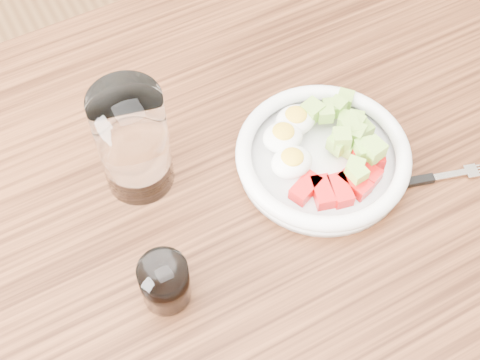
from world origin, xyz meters
name	(u,v)px	position (x,y,z in m)	size (l,w,h in m)	color
dining_table	(249,229)	(0.00, 0.00, 0.67)	(1.50, 0.90, 0.77)	brown
bowl	(322,154)	(0.12, 0.00, 0.79)	(0.25, 0.25, 0.06)	white
fork	(420,180)	(0.22, -0.10, 0.77)	(0.19, 0.07, 0.01)	black
water_glass	(133,141)	(-0.12, 0.10, 0.86)	(0.10, 0.10, 0.17)	white
coffee_glass	(165,282)	(-0.16, -0.08, 0.81)	(0.06, 0.06, 0.07)	white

